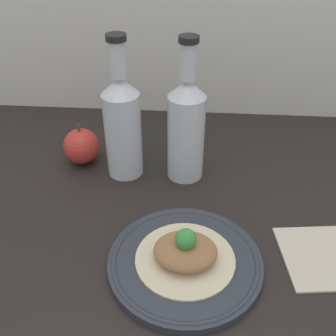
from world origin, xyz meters
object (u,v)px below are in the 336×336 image
plated_food (185,252)px  apple (81,146)px  cider_bottle_left (122,124)px  plate (185,261)px  cider_bottle_right (186,126)px

plated_food → apple: 38.76cm
cider_bottle_left → apple: size_ratio=3.14×
cider_bottle_left → apple: (-10.62, 3.25, -8.04)cm
plate → apple: 38.88cm
cider_bottle_right → apple: bearing=172.3°
plate → plated_food: (0.00, 0.00, 2.41)cm
plated_food → cider_bottle_right: bearing=92.5°
plate → cider_bottle_left: cider_bottle_left is taller
cider_bottle_left → cider_bottle_right: 13.34cm
cider_bottle_left → cider_bottle_right: same height
cider_bottle_right → apple: 25.48cm
apple → cider_bottle_right: bearing=-7.7°
plate → apple: size_ratio=2.67×
plate → plated_food: bearing=90.0°
plated_food → cider_bottle_right: (-1.13, 26.28, 8.88)cm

